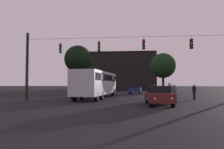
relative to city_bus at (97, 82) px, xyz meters
The scene contains 13 objects.
ground_plane 7.54m from the city_bus, 64.53° to the left, with size 168.00×168.00×0.00m, color black.
overhead_signal_span 4.97m from the city_bus, 45.51° to the right, with size 20.16×0.44×6.95m.
city_bus is the anchor object (origin of this frame).
car_near_right 8.95m from the city_bus, 46.76° to the right, with size 1.89×4.37×1.52m.
car_far_left 10.75m from the city_bus, 64.15° to the left, with size 2.14×4.45×1.52m.
pedestrian_crossing_left 8.71m from the city_bus, ahead, with size 0.32×0.41×1.55m.
pedestrian_crossing_center 10.66m from the city_bus, ahead, with size 0.34×0.42×1.60m.
pedestrian_crossing_right 8.39m from the city_bus, 25.42° to the right, with size 0.24×0.36×1.77m.
pedestrian_near_bus 8.88m from the city_bus, ahead, with size 0.31×0.40×1.52m.
pedestrian_trailing 6.71m from the city_bus, ahead, with size 0.36×0.42×1.52m.
corner_building 28.70m from the city_bus, 90.03° to the left, with size 19.94×10.79×9.26m.
tree_left_silhouette 9.98m from the city_bus, 118.98° to the left, with size 4.34×4.34×7.76m.
tree_behind_building 16.35m from the city_bus, 53.14° to the left, with size 4.45×4.45×7.06m.
Camera 1 is at (0.70, -4.59, 1.74)m, focal length 31.42 mm.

